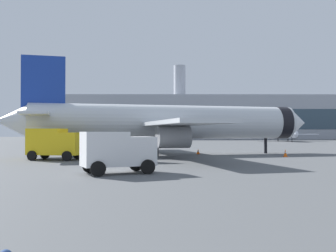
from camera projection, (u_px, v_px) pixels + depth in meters
The scene contains 9 objects.
airplane_at_gate at pixel (167, 122), 42.63m from camera, with size 35.38×32.20×10.50m.
airplane_taxiing at pixel (284, 134), 103.68m from camera, with size 18.39×20.43×6.01m.
service_truck at pixel (55, 143), 34.89m from camera, with size 5.13×3.28×2.90m.
cargo_van at pixel (117, 150), 23.44m from camera, with size 4.83×3.75×2.60m.
safety_cone_near at pixel (198, 151), 44.40m from camera, with size 0.44×0.44×0.59m.
safety_cone_mid at pixel (145, 150), 47.67m from camera, with size 0.44×0.44×0.60m.
safety_cone_far at pixel (285, 153), 39.42m from camera, with size 0.44×0.44×0.78m.
safety_cone_outer at pixel (132, 148), 51.52m from camera, with size 0.44×0.44×0.83m.
terminal_building at pixel (209, 118), 142.60m from camera, with size 108.08×23.94×27.59m.
Camera 1 is at (0.01, -2.70, 2.58)m, focal length 40.61 mm.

